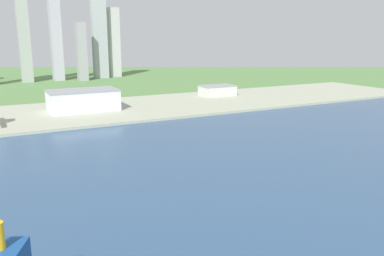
# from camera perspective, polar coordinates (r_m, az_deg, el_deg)

# --- Properties ---
(ground_plane) EXTENTS (2400.00, 2400.00, 0.00)m
(ground_plane) POSITION_cam_1_polar(r_m,az_deg,el_deg) (234.20, -5.41, -5.70)
(ground_plane) COLOR #578146
(water_bay) EXTENTS (840.00, 360.00, 0.15)m
(water_bay) POSITION_cam_1_polar(r_m,az_deg,el_deg) (183.70, 1.89, -11.01)
(water_bay) COLOR #2D4C70
(water_bay) RESTS_ON ground
(industrial_pier) EXTENTS (840.00, 140.00, 2.50)m
(industrial_pier) POSITION_cam_1_polar(r_m,az_deg,el_deg) (411.05, -15.58, 2.17)
(industrial_pier) COLOR #A2A78F
(industrial_pier) RESTS_ON ground
(warehouse_main) EXTENTS (67.33, 38.65, 20.75)m
(warehouse_main) POSITION_cam_1_polar(r_m,az_deg,el_deg) (412.22, -15.28, 3.87)
(warehouse_main) COLOR silver
(warehouse_main) RESTS_ON industrial_pier
(warehouse_annex) EXTENTS (41.73, 27.47, 12.78)m
(warehouse_annex) POSITION_cam_1_polar(r_m,az_deg,el_deg) (501.55, 3.63, 5.38)
(warehouse_annex) COLOR silver
(warehouse_annex) RESTS_ON industrial_pier
(distant_skyline) EXTENTS (334.20, 67.14, 150.54)m
(distant_skyline) POSITION_cam_1_polar(r_m,az_deg,el_deg) (732.92, -20.89, 11.21)
(distant_skyline) COLOR silver
(distant_skyline) RESTS_ON ground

